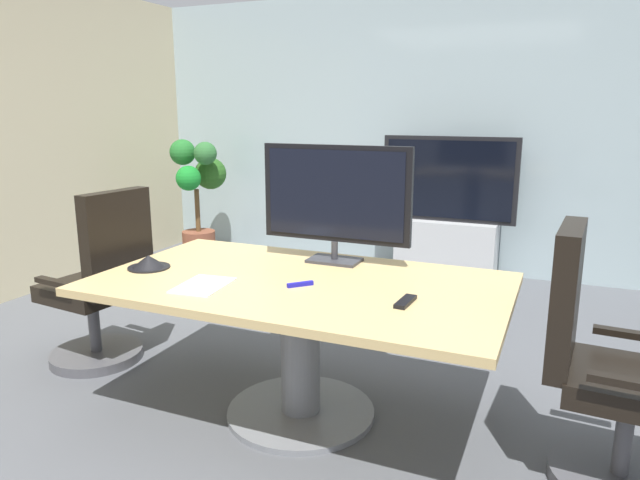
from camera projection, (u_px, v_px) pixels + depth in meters
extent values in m
plane|color=#515459|center=(295.00, 401.00, 3.13)|extent=(6.99, 6.99, 0.00)
cube|color=#9EB2B7|center=(430.00, 134.00, 5.51)|extent=(5.89, 0.10, 2.62)
cube|color=tan|center=(300.00, 284.00, 2.83)|extent=(2.00, 1.14, 0.04)
cylinder|color=slate|center=(300.00, 353.00, 2.91)|extent=(0.20, 0.20, 0.68)
cylinder|color=slate|center=(301.00, 411.00, 2.99)|extent=(0.76, 0.76, 0.03)
cylinder|color=#4C4C51|center=(97.00, 355.00, 3.64)|extent=(0.56, 0.56, 0.06)
cylinder|color=#4C4C51|center=(94.00, 323.00, 3.59)|extent=(0.07, 0.07, 0.36)
cube|color=black|center=(91.00, 290.00, 3.55)|extent=(0.53, 0.53, 0.10)
cube|color=black|center=(117.00, 242.00, 3.34)|extent=(0.14, 0.46, 0.60)
cube|color=black|center=(125.00, 262.00, 3.73)|extent=(0.28, 0.08, 0.03)
cube|color=black|center=(54.00, 282.00, 3.29)|extent=(0.28, 0.08, 0.03)
cylinder|color=#4C4C51|center=(618.00, 479.00, 2.42)|extent=(0.56, 0.56, 0.06)
cylinder|color=#4C4C51|center=(624.00, 434.00, 2.37)|extent=(0.07, 0.07, 0.36)
cube|color=black|center=(630.00, 385.00, 2.32)|extent=(0.51, 0.51, 0.10)
cube|color=black|center=(566.00, 297.00, 2.37)|extent=(0.12, 0.46, 0.60)
cube|color=black|center=(629.00, 383.00, 2.08)|extent=(0.28, 0.07, 0.03)
cube|color=black|center=(628.00, 334.00, 2.53)|extent=(0.28, 0.07, 0.03)
cube|color=#333338|center=(335.00, 260.00, 3.17)|extent=(0.28, 0.18, 0.02)
cylinder|color=#333338|center=(335.00, 250.00, 3.16)|extent=(0.04, 0.04, 0.10)
cube|color=black|center=(336.00, 194.00, 3.10)|extent=(0.84, 0.04, 0.52)
cube|color=black|center=(334.00, 194.00, 3.08)|extent=(0.77, 0.01, 0.47)
cube|color=#B7BABC|center=(446.00, 250.00, 5.33)|extent=(0.90, 0.36, 0.55)
cube|color=black|center=(449.00, 179.00, 5.16)|extent=(1.20, 0.06, 0.76)
cube|color=black|center=(448.00, 180.00, 5.13)|extent=(1.12, 0.01, 0.69)
cylinder|color=brown|center=(199.00, 245.00, 6.04)|extent=(0.34, 0.34, 0.30)
cylinder|color=brown|center=(197.00, 210.00, 5.96)|extent=(0.05, 0.05, 0.44)
sphere|color=#2E6831|center=(205.00, 153.00, 5.75)|extent=(0.23, 0.23, 0.23)
sphere|color=#28591D|center=(210.00, 174.00, 6.06)|extent=(0.33, 0.33, 0.33)
sphere|color=#236B29|center=(183.00, 152.00, 5.90)|extent=(0.26, 0.26, 0.26)
sphere|color=#188128|center=(188.00, 178.00, 5.76)|extent=(0.25, 0.25, 0.25)
cone|color=black|center=(149.00, 262.00, 3.04)|extent=(0.19, 0.19, 0.07)
cylinder|color=black|center=(149.00, 267.00, 3.04)|extent=(0.22, 0.22, 0.01)
cube|color=black|center=(405.00, 302.00, 2.49)|extent=(0.06, 0.17, 0.02)
cube|color=#1919A5|center=(300.00, 284.00, 2.73)|extent=(0.10, 0.11, 0.02)
cube|color=white|center=(203.00, 285.00, 2.73)|extent=(0.24, 0.32, 0.01)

